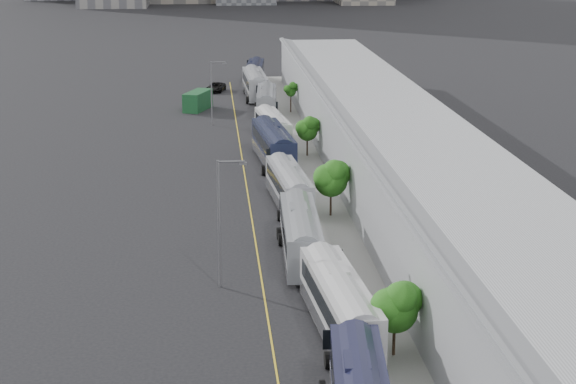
{
  "coord_description": "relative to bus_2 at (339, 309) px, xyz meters",
  "views": [
    {
      "loc": [
        -4.95,
        -21.34,
        24.01
      ],
      "look_at": [
        1.43,
        55.4,
        3.0
      ],
      "focal_mm": 60.0,
      "sensor_mm": 36.0,
      "label": 1
    }
  ],
  "objects": [
    {
      "name": "street_lamp_near",
      "position": [
        -6.99,
        8.68,
        3.61
      ],
      "size": [
        2.04,
        0.22,
        9.07
      ],
      "color": "#59595E",
      "rests_on": "ground"
    },
    {
      "name": "shipping_container",
      "position": [
        -9.21,
        77.45,
        -0.33
      ],
      "size": [
        4.2,
        6.51,
        2.57
      ],
      "primitive_type": "cube",
      "rotation": [
        0.0,
        0.0,
        -0.35
      ],
      "color": "#144221",
      "rests_on": "ground"
    },
    {
      "name": "tree_1",
      "position": [
        2.73,
        -3.52,
        1.72
      ],
      "size": [
        2.71,
        2.71,
        4.7
      ],
      "color": "black",
      "rests_on": "ground"
    },
    {
      "name": "bus_3",
      "position": [
        -1.03,
        14.11,
        -0.02
      ],
      "size": [
        3.1,
        13.01,
        3.78
      ],
      "rotation": [
        0.0,
        0.0,
        -0.04
      ],
      "color": "gray",
      "rests_on": "ground"
    },
    {
      "name": "sidewalk",
      "position": [
        6.28,
        22.0,
        -1.56
      ],
      "size": [
        10.0,
        170.0,
        0.12
      ],
      "primitive_type": "cube",
      "color": "gray",
      "rests_on": "ground"
    },
    {
      "name": "bus_5",
      "position": [
        -0.98,
        44.86,
        0.07
      ],
      "size": [
        3.95,
        13.83,
        3.99
      ],
      "rotation": [
        0.0,
        0.0,
        0.09
      ],
      "color": "#171C34",
      "rests_on": "ground"
    },
    {
      "name": "bus_8",
      "position": [
        -0.84,
        86.66,
        0.08
      ],
      "size": [
        3.21,
        13.86,
        4.03
      ],
      "rotation": [
        0.0,
        0.0,
        0.03
      ],
      "color": "#9B9EA5",
      "rests_on": "ground"
    },
    {
      "name": "bus_2",
      "position": [
        0.0,
        0.0,
        0.0
      ],
      "size": [
        3.62,
        13.26,
        3.83
      ],
      "rotation": [
        0.0,
        0.0,
        0.08
      ],
      "color": "#BCBCBF",
      "rests_on": "ground"
    },
    {
      "name": "depot",
      "position": [
        10.27,
        22.0,
        1.9
      ],
      "size": [
        12.45,
        160.4,
        7.2
      ],
      "color": "gray",
      "rests_on": "ground"
    },
    {
      "name": "bus_6",
      "position": [
        -0.34,
        55.28,
        -0.14
      ],
      "size": [
        3.64,
        12.19,
        3.51
      ],
      "rotation": [
        0.0,
        0.0,
        0.1
      ],
      "color": "white",
      "rests_on": "ground"
    },
    {
      "name": "tree_2",
      "position": [
        2.63,
        24.97,
        2.07
      ],
      "size": [
        2.9,
        2.9,
        5.15
      ],
      "color": "black",
      "rests_on": "ground"
    },
    {
      "name": "bus_7",
      "position": [
        0.01,
        72.7,
        -0.08
      ],
      "size": [
        3.41,
        12.63,
        3.65
      ],
      "rotation": [
        0.0,
        0.0,
        -0.07
      ],
      "color": "slate",
      "rests_on": "ground"
    },
    {
      "name": "tree_4",
      "position": [
        3.38,
        74.09,
        1.49
      ],
      "size": [
        1.4,
        1.4,
        3.86
      ],
      "color": "black",
      "rests_on": "ground"
    },
    {
      "name": "street_lamp_far",
      "position": [
        -7.13,
        66.39,
        3.12
      ],
      "size": [
        2.04,
        0.22,
        8.12
      ],
      "color": "#59595E",
      "rests_on": "ground"
    },
    {
      "name": "lane_line",
      "position": [
        -4.22,
        22.0,
        -1.61
      ],
      "size": [
        0.12,
        160.0,
        0.02
      ],
      "primitive_type": "cube",
      "color": "gold",
      "rests_on": "ground"
    },
    {
      "name": "bus_9",
      "position": [
        -0.17,
        100.39,
        -0.1
      ],
      "size": [
        3.7,
        12.47,
        3.59
      ],
      "rotation": [
        0.0,
        0.0,
        -0.1
      ],
      "color": "black",
      "rests_on": "ground"
    },
    {
      "name": "suv",
      "position": [
        -6.57,
        92.82,
        -0.92
      ],
      "size": [
        3.43,
        5.38,
        1.38
      ],
      "primitive_type": "imported",
      "rotation": [
        0.0,
        0.0,
        -0.24
      ],
      "color": "black",
      "rests_on": "ground"
    },
    {
      "name": "bus_4",
      "position": [
        -0.7,
        28.51,
        -0.1
      ],
      "size": [
        3.41,
        12.44,
        3.59
      ],
      "rotation": [
        0.0,
        0.0,
        0.08
      ],
      "color": "#989AA1",
      "rests_on": "ground"
    },
    {
      "name": "tree_3",
      "position": [
        2.94,
        47.93,
        1.62
      ],
      "size": [
        2.27,
        2.27,
        4.39
      ],
      "color": "black",
      "rests_on": "ground"
    }
  ]
}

